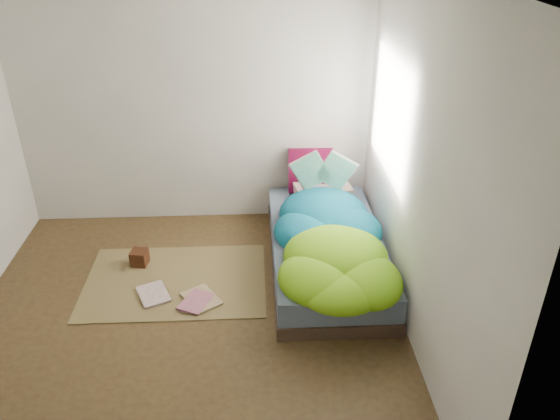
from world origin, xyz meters
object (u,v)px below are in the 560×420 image
object	(u,v)px
open_book	(324,162)
wooden_box	(139,257)
bed	(326,251)
pillow_magenta	(310,170)
floor_book_a	(140,298)
floor_book_b	(185,299)

from	to	relation	value
open_book	wooden_box	bearing A→B (deg)	-163.07
bed	pillow_magenta	distance (m)	0.99
floor_book_a	floor_book_b	xyz separation A→B (m)	(0.38, -0.03, 0.00)
open_book	wooden_box	world-z (taller)	open_book
open_book	wooden_box	xyz separation A→B (m)	(-1.75, -0.41, -0.75)
bed	floor_book_a	distance (m)	1.70
pillow_magenta	floor_book_a	distance (m)	2.14
open_book	wooden_box	size ratio (longest dim) A/B	3.52
wooden_box	floor_book_a	bearing A→B (deg)	-80.46
open_book	floor_book_b	size ratio (longest dim) A/B	1.72
floor_book_b	bed	bearing A→B (deg)	45.36
pillow_magenta	floor_book_a	size ratio (longest dim) A/B	1.42
wooden_box	floor_book_a	xyz separation A→B (m)	(0.09, -0.53, -0.06)
pillow_magenta	open_book	bearing A→B (deg)	-75.73
bed	wooden_box	distance (m)	1.74
open_book	floor_book_a	world-z (taller)	open_book
bed	floor_book_a	xyz separation A→B (m)	(-1.64, -0.43, -0.14)
floor_book_b	floor_book_a	bearing A→B (deg)	-159.29
floor_book_a	pillow_magenta	bearing A→B (deg)	16.44
bed	floor_book_a	size ratio (longest dim) A/B	6.29
bed	pillow_magenta	world-z (taller)	pillow_magenta
pillow_magenta	floor_book_b	bearing A→B (deg)	-128.20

